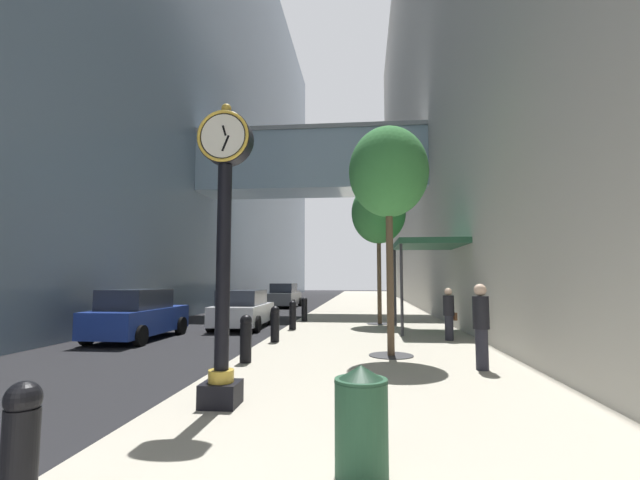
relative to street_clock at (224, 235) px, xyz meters
name	(u,v)px	position (x,y,z in m)	size (l,w,h in m)	color
ground_plane	(315,311)	(-0.97, 21.68, -2.71)	(110.00, 110.00, 0.00)	black
sidewalk_right	(368,307)	(2.38, 24.68, -2.64)	(6.71, 80.00, 0.14)	#ADA593
building_block_left	(178,78)	(-11.90, 24.65, 14.75)	(22.51, 80.00, 35.02)	slate
building_block_right	(475,58)	(10.24, 24.68, 15.23)	(9.00, 80.00, 35.87)	#B7B2A8
street_clock	(224,235)	(0.00, 0.00, 0.00)	(0.84, 0.55, 4.67)	black
bollard_nearest	(20,448)	(-0.55, -3.24, -2.00)	(0.28, 0.28, 1.08)	black
bollard_third	(246,337)	(-0.55, 3.42, -2.00)	(0.28, 0.28, 1.08)	black
bollard_fourth	(275,323)	(-0.55, 6.75, -2.00)	(0.28, 0.28, 1.08)	black
bollard_fifth	(293,314)	(-0.55, 10.08, -2.00)	(0.28, 0.28, 1.08)	black
bollard_sixth	(304,309)	(-0.55, 13.40, -2.00)	(0.28, 0.28, 1.08)	black
street_tree_near	(389,173)	(2.81, 4.64, 2.04)	(2.04, 2.04, 5.82)	#333335
street_tree_mid_near	(378,213)	(2.81, 12.50, 2.18)	(2.34, 2.34, 6.13)	#333335
trash_bin	(361,419)	(2.12, -2.16, -2.03)	(0.53, 0.53, 1.05)	#234C33
pedestrian_walking	(449,313)	(4.78, 7.60, -1.72)	(0.52, 0.49, 1.62)	#23232D
pedestrian_by_clock	(481,324)	(4.60, 3.10, -1.61)	(0.46, 0.46, 1.79)	#23232D
storefront_awning	(427,246)	(4.50, 10.13, 0.58)	(2.40, 3.60, 3.30)	#235138
car_grey_near	(284,296)	(-3.64, 25.28, -1.87)	(2.11, 4.25, 1.74)	slate
car_white_mid	(243,310)	(-2.89, 11.54, -1.93)	(2.12, 4.34, 1.59)	silver
car_black_far	(286,294)	(-4.49, 30.55, -1.89)	(1.95, 4.54, 1.68)	black
car_blue_trailing	(138,315)	(-5.49, 7.80, -1.89)	(1.98, 4.32, 1.70)	navy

